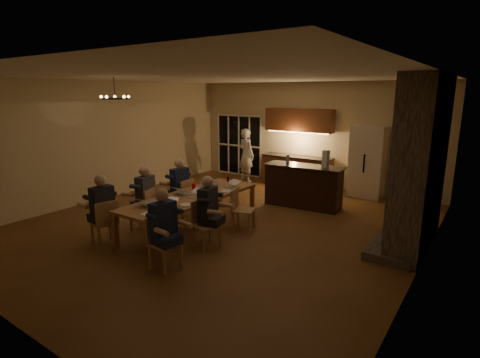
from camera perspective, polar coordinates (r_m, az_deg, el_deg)
name	(u,v)px	position (r m, az deg, el deg)	size (l,w,h in m)	color
floor	(224,224)	(8.45, -2.46, -6.88)	(9.00, 9.00, 0.00)	brown
back_wall	(311,135)	(11.93, 10.78, 6.66)	(8.00, 0.04, 3.20)	beige
left_wall	(107,140)	(10.94, -19.66, 5.58)	(0.04, 9.00, 3.20)	beige
right_wall	(430,177)	(6.50, 26.93, 0.26)	(0.04, 9.00, 3.20)	beige
ceiling	(222,75)	(7.96, -2.70, 15.49)	(8.00, 9.00, 0.04)	white
french_doors	(239,146)	(13.28, -0.13, 5.13)	(1.86, 0.08, 2.10)	black
fireplace	(421,163)	(7.71, 25.89, 2.18)	(0.58, 2.50, 3.20)	#716358
kitchenette	(297,148)	(11.82, 8.73, 4.73)	(2.24, 0.68, 2.40)	#5F2A1B
refrigerator	(368,162)	(11.03, 18.89, 2.53)	(0.90, 0.68, 2.00)	beige
dining_table	(192,213)	(8.09, -7.28, -5.09)	(1.10, 3.32, 0.75)	#A36841
bar_island	(303,186)	(9.72, 9.62, -1.07)	(2.00, 0.68, 1.08)	black
chair_left_near	(104,222)	(7.72, -20.04, -6.15)	(0.44, 0.44, 0.89)	tan
chair_left_mid	(142,209)	(8.33, -14.70, -4.39)	(0.44, 0.44, 0.89)	tan
chair_left_far	(181,197)	(9.03, -9.00, -2.76)	(0.44, 0.44, 0.89)	tan
chair_right_near	(165,243)	(6.41, -11.34, -9.53)	(0.44, 0.44, 0.89)	tan
chair_right_mid	(207,225)	(7.12, -5.05, -6.98)	(0.44, 0.44, 0.89)	tan
chair_right_far	(244,210)	(7.99, 0.55, -4.70)	(0.44, 0.44, 0.89)	tan
person_left_near	(103,210)	(7.63, -20.16, -4.45)	(0.60, 0.60, 1.38)	#21232B
person_right_near	(164,229)	(6.33, -11.58, -7.46)	(0.60, 0.60, 1.38)	#1B2644
person_left_mid	(146,197)	(8.28, -14.17, -2.70)	(0.60, 0.60, 1.38)	#373B41
person_right_mid	(208,211)	(7.10, -4.91, -4.95)	(0.60, 0.60, 1.38)	#21232B
person_left_far	(180,187)	(8.96, -9.12, -1.26)	(0.60, 0.60, 1.38)	#1B2644
standing_person	(246,155)	(12.29, 0.96, 3.64)	(0.64, 0.42, 1.74)	silver
chandelier	(115,99)	(8.71, -18.48, 11.54)	(0.63, 0.63, 0.03)	black
laptop_a	(148,200)	(7.42, -13.79, -3.10)	(0.32, 0.28, 0.23)	silver
laptop_b	(168,203)	(7.16, -10.98, -3.55)	(0.32, 0.28, 0.23)	silver
laptop_c	(183,189)	(8.10, -8.63, -1.52)	(0.32, 0.28, 0.23)	silver
laptop_d	(196,193)	(7.77, -6.70, -2.08)	(0.32, 0.28, 0.23)	silver
laptop_e	(217,180)	(8.84, -3.57, -0.16)	(0.32, 0.28, 0.23)	silver
laptop_f	(231,183)	(8.51, -1.38, -0.66)	(0.32, 0.28, 0.23)	silver
mug_front	(173,199)	(7.63, -10.23, -2.97)	(0.07, 0.07, 0.10)	white
mug_mid	(213,189)	(8.25, -4.20, -1.58)	(0.07, 0.07, 0.10)	white
mug_back	(202,184)	(8.79, -5.77, -0.71)	(0.07, 0.07, 0.10)	white
redcup_near	(159,210)	(6.91, -12.24, -4.68)	(0.08, 0.08, 0.12)	red
redcup_mid	(194,186)	(8.55, -7.07, -1.06)	(0.08, 0.08, 0.12)	red
redcup_far	(236,181)	(8.92, -0.57, -0.37)	(0.09, 0.09, 0.12)	red
can_silver	(167,201)	(7.48, -11.13, -3.27)	(0.06, 0.06, 0.12)	#B2B2B7
can_cola	(228,179)	(9.13, -1.87, -0.06)	(0.06, 0.06, 0.12)	#3F0F0C
plate_near	(186,205)	(7.32, -8.25, -3.92)	(0.23, 0.23, 0.02)	white
plate_left	(152,203)	(7.58, -13.20, -3.56)	(0.23, 0.23, 0.02)	white
plate_far	(226,191)	(8.23, -2.09, -1.88)	(0.26, 0.26, 0.02)	white
notepad	(146,214)	(6.95, -14.06, -5.16)	(0.14, 0.19, 0.01)	white
bar_bottle	(288,159)	(9.73, 7.28, 3.00)	(0.09, 0.09, 0.24)	#99999E
bar_blender	(326,159)	(9.42, 12.93, 3.01)	(0.13, 0.13, 0.42)	silver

